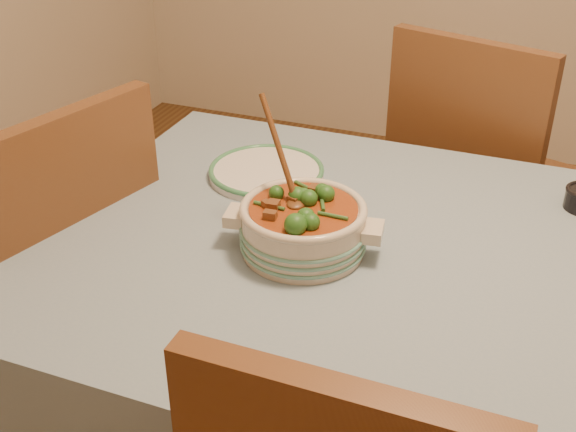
# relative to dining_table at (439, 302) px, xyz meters

# --- Properties ---
(dining_table) EXTENTS (1.68, 1.08, 0.76)m
(dining_table) POSITION_rel_dining_table_xyz_m (0.00, 0.00, 0.00)
(dining_table) COLOR brown
(dining_table) RESTS_ON floor
(stew_casserole) EXTENTS (0.32, 0.28, 0.30)m
(stew_casserole) POSITION_rel_dining_table_xyz_m (-0.28, -0.05, 0.16)
(stew_casserole) COLOR beige
(stew_casserole) RESTS_ON dining_table
(white_plate) EXTENTS (0.34, 0.34, 0.02)m
(white_plate) POSITION_rel_dining_table_xyz_m (-0.48, 0.23, 0.10)
(white_plate) COLOR silver
(white_plate) RESTS_ON dining_table
(chair_far) EXTENTS (0.58, 0.58, 1.00)m
(chair_far) POSITION_rel_dining_table_xyz_m (-0.04, 0.82, -0.10)
(chair_far) COLOR brown
(chair_far) RESTS_ON floor
(chair_left) EXTENTS (0.57, 0.57, 1.00)m
(chair_left) POSITION_rel_dining_table_xyz_m (-0.91, -0.07, -0.10)
(chair_left) COLOR brown
(chair_left) RESTS_ON floor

